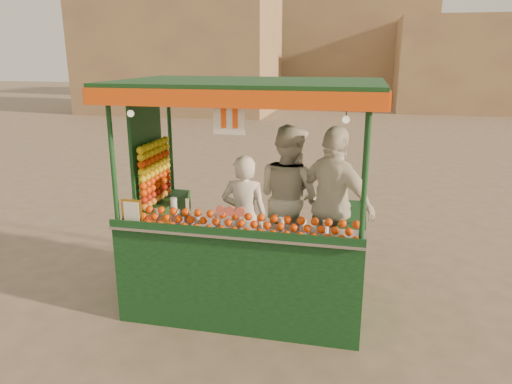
% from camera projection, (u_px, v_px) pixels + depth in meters
% --- Properties ---
extents(ground, '(90.00, 90.00, 0.00)m').
position_uv_depth(ground, '(285.00, 304.00, 6.01)').
color(ground, brown).
rests_on(ground, ground).
extents(building_left, '(10.00, 6.00, 6.00)m').
position_uv_depth(building_left, '(181.00, 55.00, 25.82)').
color(building_left, tan).
rests_on(building_left, ground).
extents(building_right, '(9.00, 6.00, 5.00)m').
position_uv_depth(building_right, '(481.00, 64.00, 26.36)').
color(building_right, tan).
rests_on(building_right, ground).
extents(building_center, '(14.00, 7.00, 7.00)m').
position_uv_depth(building_center, '(326.00, 48.00, 33.60)').
color(building_center, tan).
rests_on(building_center, ground).
extents(juice_cart, '(3.02, 1.96, 2.75)m').
position_uv_depth(juice_cart, '(241.00, 238.00, 5.77)').
color(juice_cart, black).
rests_on(juice_cart, ground).
extents(vendor_left, '(0.58, 0.39, 1.56)m').
position_uv_depth(vendor_left, '(245.00, 217.00, 5.84)').
color(vendor_left, white).
rests_on(vendor_left, ground).
extents(vendor_middle, '(1.16, 1.11, 1.88)m').
position_uv_depth(vendor_middle, '(289.00, 198.00, 6.12)').
color(vendor_middle, silver).
rests_on(vendor_middle, ground).
extents(vendor_right, '(1.20, 1.00, 1.92)m').
position_uv_depth(vendor_right, '(334.00, 206.00, 5.71)').
color(vendor_right, silver).
rests_on(vendor_right, ground).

